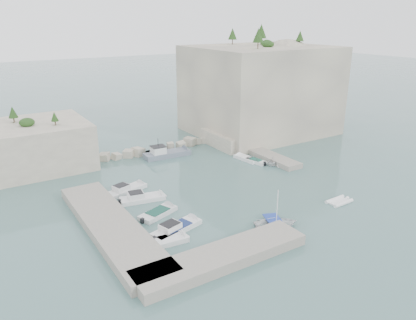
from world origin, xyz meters
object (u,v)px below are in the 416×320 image
motorboat_d (177,231)px  tender_east_a (273,165)px  motorboat_e (169,243)px  inflatable_dinghy (339,203)px  motorboat_c (158,215)px  work_boat (167,156)px  tender_east_b (256,163)px  tender_east_d (235,151)px  motorboat_a (127,192)px  rowboat (276,227)px  motorboat_b (143,200)px  tender_east_c (246,160)px

motorboat_d → tender_east_a: bearing=8.6°
motorboat_e → inflatable_dinghy: 22.91m
motorboat_c → work_boat: bearing=39.5°
motorboat_c → work_boat: 21.60m
motorboat_c → tender_east_b: bearing=0.3°
motorboat_c → tender_east_d: size_ratio=1.33×
motorboat_d → tender_east_b: 24.76m
motorboat_a → rowboat: (10.64, -18.08, 0.00)m
motorboat_b → tender_east_b: 21.53m
motorboat_c → tender_east_c: same height
tender_east_c → rowboat: bearing=143.3°
motorboat_a → motorboat_c: (0.60, -8.44, 0.00)m
tender_east_c → work_boat: bearing=41.9°
motorboat_a → motorboat_b: bearing=-96.2°
rowboat → work_boat: bearing=18.3°
motorboat_a → motorboat_e: motorboat_a is taller
work_boat → tender_east_c: bearing=-37.4°
tender_east_c → motorboat_b: bearing=96.6°
motorboat_e → work_boat: 27.95m
motorboat_b → tender_east_d: 24.07m
tender_east_a → tender_east_c: bearing=30.5°
motorboat_b → work_boat: bearing=62.9°
motorboat_a → work_boat: 15.31m
motorboat_e → inflatable_dinghy: motorboat_e is taller
tender_east_a → tender_east_b: size_ratio=0.79×
motorboat_d → tender_east_b: (21.24, 12.72, 0.00)m
motorboat_c → tender_east_c: 23.24m
motorboat_c → inflatable_dinghy: size_ratio=1.49×
tender_east_a → work_boat: work_boat is taller
motorboat_b → motorboat_e: size_ratio=1.43×
tender_east_b → tender_east_c: 1.97m
motorboat_c → motorboat_e: (-1.71, -6.27, 0.00)m
tender_east_b → tender_east_c: same height
motorboat_b → rowboat: bearing=-45.4°
inflatable_dinghy → tender_east_b: (0.34, 17.35, 0.00)m
rowboat → tender_east_b: rowboat is taller
rowboat → inflatable_dinghy: rowboat is taller
motorboat_b → tender_east_d: bearing=34.8°
motorboat_a → rowboat: motorboat_a is taller
motorboat_a → motorboat_c: size_ratio=1.17×
tender_east_b → rowboat: bearing=134.7°
motorboat_c → tender_east_b: 22.90m
rowboat → tender_east_d: tender_east_d is taller
motorboat_a → tender_east_b: (21.97, -0.21, 0.00)m
inflatable_dinghy → tender_east_c: (-0.12, 19.26, 0.00)m
tender_east_d → work_boat: work_boat is taller
tender_east_c → tender_east_a: bearing=-161.7°
inflatable_dinghy → tender_east_d: 24.00m
motorboat_c → tender_east_d: (21.97, 14.87, 0.00)m
inflatable_dinghy → work_boat: 29.73m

